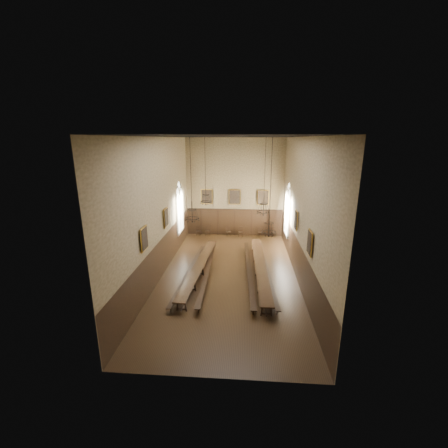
# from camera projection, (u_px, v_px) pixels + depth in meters

# --- Properties ---
(floor) EXTENTS (9.00, 18.00, 0.02)m
(floor) POSITION_uv_depth(u_px,v_px,m) (229.00, 276.00, 20.14)
(floor) COLOR black
(floor) RESTS_ON ground
(ceiling) EXTENTS (9.00, 18.00, 0.02)m
(ceiling) POSITION_uv_depth(u_px,v_px,m) (230.00, 136.00, 17.67)
(ceiling) COLOR black
(ceiling) RESTS_ON ground
(wall_back) EXTENTS (9.00, 0.02, 9.00)m
(wall_back) POSITION_uv_depth(u_px,v_px,m) (235.00, 188.00, 27.55)
(wall_back) COLOR #927F5A
(wall_back) RESTS_ON ground
(wall_front) EXTENTS (9.00, 0.02, 9.00)m
(wall_front) POSITION_uv_depth(u_px,v_px,m) (214.00, 271.00, 10.27)
(wall_front) COLOR #927F5A
(wall_front) RESTS_ON ground
(wall_left) EXTENTS (0.02, 18.00, 9.00)m
(wall_left) POSITION_uv_depth(u_px,v_px,m) (159.00, 209.00, 19.23)
(wall_left) COLOR #927F5A
(wall_left) RESTS_ON ground
(wall_right) EXTENTS (0.02, 18.00, 9.00)m
(wall_right) POSITION_uv_depth(u_px,v_px,m) (302.00, 212.00, 18.59)
(wall_right) COLOR #927F5A
(wall_right) RESTS_ON ground
(wainscot_panelling) EXTENTS (9.00, 18.00, 2.50)m
(wainscot_panelling) POSITION_uv_depth(u_px,v_px,m) (229.00, 258.00, 19.80)
(wainscot_panelling) COLOR black
(wainscot_panelling) RESTS_ON floor
(table_left) EXTENTS (1.32, 9.83, 0.77)m
(table_left) POSITION_uv_depth(u_px,v_px,m) (199.00, 270.00, 20.12)
(table_left) COLOR black
(table_left) RESTS_ON floor
(table_right) EXTENTS (1.01, 10.44, 0.81)m
(table_right) POSITION_uv_depth(u_px,v_px,m) (260.00, 271.00, 19.97)
(table_right) COLOR black
(table_right) RESTS_ON floor
(bench_left_outer) EXTENTS (0.71, 9.53, 0.43)m
(bench_left_outer) POSITION_uv_depth(u_px,v_px,m) (189.00, 272.00, 20.02)
(bench_left_outer) COLOR black
(bench_left_outer) RESTS_ON floor
(bench_left_inner) EXTENTS (0.50, 10.37, 0.47)m
(bench_left_inner) POSITION_uv_depth(u_px,v_px,m) (208.00, 270.00, 20.33)
(bench_left_inner) COLOR black
(bench_left_inner) RESTS_ON floor
(bench_right_inner) EXTENTS (0.74, 10.42, 0.47)m
(bench_right_inner) POSITION_uv_depth(u_px,v_px,m) (249.00, 271.00, 20.22)
(bench_right_inner) COLOR black
(bench_right_inner) RESTS_ON floor
(bench_right_outer) EXTENTS (0.87, 9.86, 0.44)m
(bench_right_outer) POSITION_uv_depth(u_px,v_px,m) (266.00, 272.00, 19.98)
(bench_right_outer) COLOR black
(bench_right_outer) RESTS_ON floor
(chair_0) EXTENTS (0.43, 0.43, 0.93)m
(chair_0) POSITION_uv_depth(u_px,v_px,m) (198.00, 233.00, 28.47)
(chair_0) COLOR black
(chair_0) RESTS_ON floor
(chair_1) EXTENTS (0.49, 0.49, 1.00)m
(chair_1) POSITION_uv_depth(u_px,v_px,m) (208.00, 233.00, 28.43)
(chair_1) COLOR black
(chair_1) RESTS_ON floor
(chair_3) EXTENTS (0.50, 0.50, 0.90)m
(chair_3) POSITION_uv_depth(u_px,v_px,m) (228.00, 233.00, 28.34)
(chair_3) COLOR black
(chair_3) RESTS_ON floor
(chair_4) EXTENTS (0.41, 0.41, 0.91)m
(chair_4) POSITION_uv_depth(u_px,v_px,m) (241.00, 234.00, 28.20)
(chair_4) COLOR black
(chair_4) RESTS_ON floor
(chair_6) EXTENTS (0.46, 0.46, 0.87)m
(chair_6) POSITION_uv_depth(u_px,v_px,m) (260.00, 234.00, 28.15)
(chair_6) COLOR black
(chair_6) RESTS_ON floor
(chair_7) EXTENTS (0.53, 0.53, 0.95)m
(chair_7) POSITION_uv_depth(u_px,v_px,m) (272.00, 234.00, 28.02)
(chair_7) COLOR black
(chair_7) RESTS_ON floor
(chandelier_back_left) EXTENTS (0.77, 0.77, 4.63)m
(chandelier_back_left) POSITION_uv_depth(u_px,v_px,m) (206.00, 197.00, 21.48)
(chandelier_back_left) COLOR black
(chandelier_back_left) RESTS_ON ceiling
(chandelier_back_right) EXTENTS (0.91, 0.91, 5.29)m
(chandelier_back_right) POSITION_uv_depth(u_px,v_px,m) (264.00, 207.00, 21.18)
(chandelier_back_right) COLOR black
(chandelier_back_right) RESTS_ON ceiling
(chandelier_front_left) EXTENTS (0.79, 0.79, 4.61)m
(chandelier_front_left) POSITION_uv_depth(u_px,v_px,m) (192.00, 213.00, 16.87)
(chandelier_front_left) COLOR black
(chandelier_front_left) RESTS_ON ceiling
(chandelier_front_right) EXTENTS (0.81, 0.81, 5.26)m
(chandelier_front_right) POSITION_uv_depth(u_px,v_px,m) (269.00, 226.00, 16.53)
(chandelier_front_right) COLOR black
(chandelier_front_right) RESTS_ON ceiling
(portrait_back_0) EXTENTS (1.10, 0.12, 1.40)m
(portrait_back_0) POSITION_uv_depth(u_px,v_px,m) (207.00, 197.00, 27.83)
(portrait_back_0) COLOR #BD8C2D
(portrait_back_0) RESTS_ON wall_back
(portrait_back_1) EXTENTS (1.10, 0.12, 1.40)m
(portrait_back_1) POSITION_uv_depth(u_px,v_px,m) (235.00, 197.00, 27.65)
(portrait_back_1) COLOR #BD8C2D
(portrait_back_1) RESTS_ON wall_back
(portrait_back_2) EXTENTS (1.10, 0.12, 1.40)m
(portrait_back_2) POSITION_uv_depth(u_px,v_px,m) (263.00, 197.00, 27.46)
(portrait_back_2) COLOR #BD8C2D
(portrait_back_2) RESTS_ON wall_back
(portrait_left_0) EXTENTS (0.12, 1.00, 1.30)m
(portrait_left_0) POSITION_uv_depth(u_px,v_px,m) (166.00, 218.00, 20.40)
(portrait_left_0) COLOR #BD8C2D
(portrait_left_0) RESTS_ON wall_left
(portrait_left_1) EXTENTS (0.12, 1.00, 1.30)m
(portrait_left_1) POSITION_uv_depth(u_px,v_px,m) (144.00, 239.00, 16.08)
(portrait_left_1) COLOR #BD8C2D
(portrait_left_1) RESTS_ON wall_left
(portrait_right_0) EXTENTS (0.12, 1.00, 1.30)m
(portrait_right_0) POSITION_uv_depth(u_px,v_px,m) (296.00, 220.00, 19.78)
(portrait_right_0) COLOR #BD8C2D
(portrait_right_0) RESTS_ON wall_right
(portrait_right_1) EXTENTS (0.12, 1.00, 1.30)m
(portrait_right_1) POSITION_uv_depth(u_px,v_px,m) (310.00, 243.00, 15.46)
(portrait_right_1) COLOR #BD8C2D
(portrait_right_1) RESTS_ON wall_right
(window_right) EXTENTS (0.20, 2.20, 4.60)m
(window_right) POSITION_uv_depth(u_px,v_px,m) (288.00, 209.00, 24.17)
(window_right) COLOR white
(window_right) RESTS_ON wall_right
(window_left) EXTENTS (0.20, 2.20, 4.60)m
(window_left) POSITION_uv_depth(u_px,v_px,m) (180.00, 207.00, 24.80)
(window_left) COLOR white
(window_left) RESTS_ON wall_left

